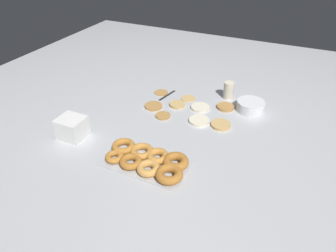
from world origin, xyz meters
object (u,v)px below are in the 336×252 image
(pancake_7, at_px, (225,107))
(spatula, at_px, (155,103))
(batter_bowl, at_px, (251,106))
(pancake_0, at_px, (177,105))
(container_stack, at_px, (72,128))
(paper_cup, at_px, (229,90))
(pancake_2, at_px, (199,121))
(pancake_5, at_px, (163,116))
(pancake_1, at_px, (200,107))
(pancake_3, at_px, (161,92))
(pancake_6, at_px, (221,125))
(donut_tray, at_px, (149,160))
(pancake_8, at_px, (188,98))
(pancake_4, at_px, (154,106))

(pancake_7, bearing_deg, spatula, -163.63)
(batter_bowl, bearing_deg, pancake_0, -162.16)
(container_stack, height_order, paper_cup, container_stack)
(pancake_2, bearing_deg, pancake_5, -170.20)
(pancake_5, bearing_deg, pancake_2, 9.80)
(pancake_1, relative_size, pancake_3, 1.22)
(pancake_0, relative_size, pancake_3, 1.04)
(pancake_1, height_order, spatula, pancake_1)
(pancake_3, height_order, pancake_7, pancake_7)
(spatula, bearing_deg, pancake_6, 93.17)
(pancake_2, height_order, pancake_5, pancake_2)
(pancake_3, xyz_separation_m, spatula, (0.02, -0.13, -0.00))
(pancake_1, bearing_deg, donut_tray, -94.79)
(pancake_8, distance_m, container_stack, 0.72)
(donut_tray, bearing_deg, spatula, 113.63)
(pancake_6, bearing_deg, pancake_2, -175.31)
(pancake_2, bearing_deg, spatula, 165.04)
(pancake_4, height_order, pancake_5, pancake_4)
(pancake_4, distance_m, container_stack, 0.49)
(pancake_8, bearing_deg, pancake_1, -36.83)
(pancake_7, distance_m, pancake_8, 0.24)
(pancake_5, bearing_deg, container_stack, -132.85)
(pancake_8, bearing_deg, pancake_6, -37.51)
(pancake_1, relative_size, donut_tray, 0.27)
(pancake_2, bearing_deg, pancake_3, 147.64)
(pancake_1, distance_m, pancake_8, 0.13)
(pancake_4, xyz_separation_m, donut_tray, (0.21, -0.45, 0.01))
(pancake_7, bearing_deg, pancake_8, 176.50)
(pancake_5, relative_size, pancake_8, 0.94)
(donut_tray, bearing_deg, pancake_5, 106.30)
(pancake_6, relative_size, spatula, 0.36)
(pancake_2, height_order, container_stack, container_stack)
(container_stack, bearing_deg, pancake_2, 36.34)
(pancake_5, xyz_separation_m, donut_tray, (0.11, -0.38, 0.01))
(pancake_1, xyz_separation_m, pancake_2, (0.04, -0.13, 0.00))
(pancake_5, bearing_deg, batter_bowl, 32.58)
(pancake_0, xyz_separation_m, spatula, (-0.13, -0.03, -0.00))
(pancake_6, xyz_separation_m, container_stack, (-0.65, -0.40, 0.05))
(paper_cup, bearing_deg, pancake_3, -163.71)
(pancake_7, xyz_separation_m, batter_bowl, (0.13, 0.04, 0.02))
(pancake_0, distance_m, donut_tray, 0.53)
(pancake_4, height_order, batter_bowl, batter_bowl)
(pancake_7, distance_m, donut_tray, 0.64)
(pancake_6, distance_m, container_stack, 0.76)
(paper_cup, relative_size, spatula, 0.36)
(pancake_0, relative_size, paper_cup, 0.88)
(pancake_0, distance_m, pancake_3, 0.18)
(pancake_2, xyz_separation_m, pancake_3, (-0.33, 0.21, -0.00))
(pancake_4, relative_size, container_stack, 0.79)
(pancake_2, distance_m, donut_tray, 0.43)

